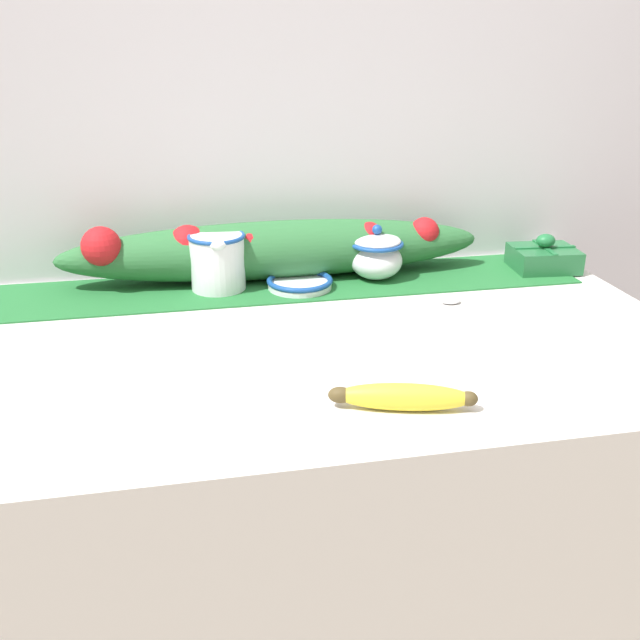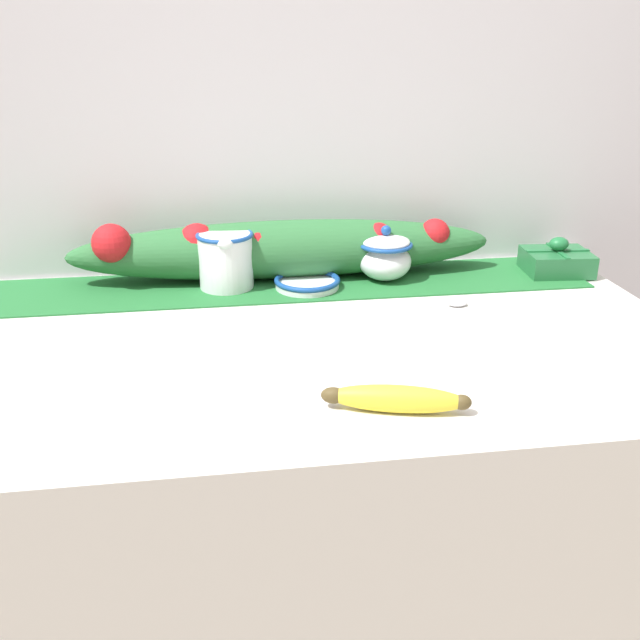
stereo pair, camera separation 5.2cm
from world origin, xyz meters
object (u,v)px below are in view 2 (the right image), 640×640
at_px(small_dish, 307,282).
at_px(gift_box, 557,261).
at_px(banana, 396,399).
at_px(spoon, 451,304).
at_px(sugar_bowl, 385,256).
at_px(cream_pitcher, 226,258).

xyz_separation_m(small_dish, gift_box, (0.52, 0.02, 0.01)).
xyz_separation_m(small_dish, banana, (0.05, -0.49, 0.01)).
distance_m(spoon, gift_box, 0.31).
relative_size(sugar_bowl, banana, 0.56).
bearing_deg(gift_box, banana, -132.41).
xyz_separation_m(cream_pitcher, sugar_bowl, (0.31, -0.00, -0.01)).
bearing_deg(small_dish, spoon, -28.25).
bearing_deg(banana, gift_box, 47.59).
xyz_separation_m(cream_pitcher, gift_box, (0.67, -0.01, -0.03)).
bearing_deg(gift_box, cream_pitcher, 179.11).
height_order(sugar_bowl, gift_box, sugar_bowl).
bearing_deg(cream_pitcher, gift_box, -0.89).
xyz_separation_m(cream_pitcher, small_dish, (0.15, -0.03, -0.05)).
distance_m(small_dish, spoon, 0.28).
height_order(sugar_bowl, spoon, sugar_bowl).
height_order(sugar_bowl, banana, sugar_bowl).
relative_size(cream_pitcher, spoon, 0.76).
distance_m(cream_pitcher, spoon, 0.43).
height_order(banana, gift_box, gift_box).
height_order(cream_pitcher, spoon, cream_pitcher).
bearing_deg(small_dish, cream_pitcher, 169.48).
bearing_deg(sugar_bowl, banana, -101.67).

